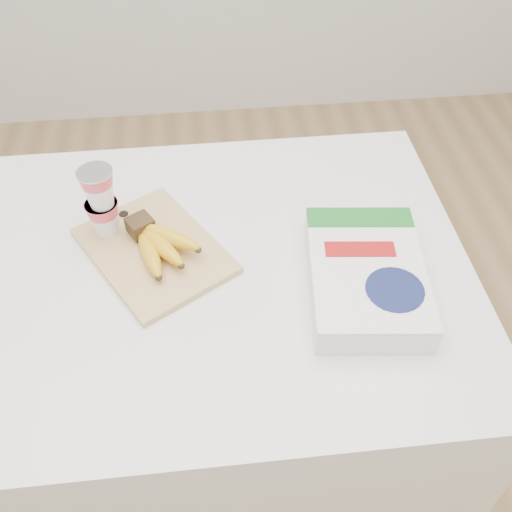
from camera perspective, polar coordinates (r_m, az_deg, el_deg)
The scene contains 6 objects.
room at distance 0.87m, azimuth -12.97°, elevation 18.03°, with size 4.00×4.00×4.00m.
table at distance 1.51m, azimuth -7.27°, elevation -13.04°, with size 1.22×0.82×0.92m, color white.
cutting_board at distance 1.16m, azimuth -10.16°, elevation 0.55°, with size 0.22×0.30×0.02m, color #D4B574.
bananas at distance 1.14m, azimuth -9.81°, elevation 1.31°, with size 0.16×0.18×0.06m.
yogurt_stack at distance 1.15m, azimuth -15.25°, elevation 5.31°, with size 0.07×0.07×0.16m.
cereal_box at distance 1.09m, azimuth 10.92°, elevation -1.97°, with size 0.24×0.33×0.07m.
Camera 1 is at (0.10, -0.76, 1.75)m, focal length 40.00 mm.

